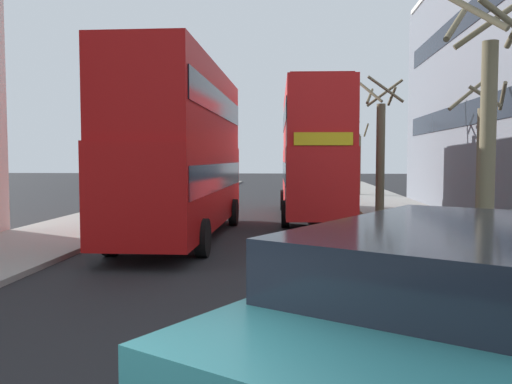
% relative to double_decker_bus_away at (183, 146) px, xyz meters
% --- Properties ---
extents(sidewalk_right, '(4.00, 80.00, 0.14)m').
position_rel_double_decker_bus_away_xyz_m(sidewalk_right, '(8.72, 0.87, -2.96)').
color(sidewalk_right, '#9E9991').
rests_on(sidewalk_right, ground).
extents(sidewalk_left, '(4.00, 80.00, 0.14)m').
position_rel_double_decker_bus_away_xyz_m(sidewalk_left, '(-4.28, 0.87, -2.96)').
color(sidewalk_left, '#9E9991').
rests_on(sidewalk_left, ground).
extents(kerb_line_outer, '(0.10, 56.00, 0.01)m').
position_rel_double_decker_bus_away_xyz_m(kerb_line_outer, '(6.62, -1.13, -3.03)').
color(kerb_line_outer, yellow).
rests_on(kerb_line_outer, ground).
extents(kerb_line_inner, '(0.10, 56.00, 0.01)m').
position_rel_double_decker_bus_away_xyz_m(kerb_line_inner, '(6.46, -1.13, -3.03)').
color(kerb_line_inner, yellow).
rests_on(kerb_line_inner, ground).
extents(double_decker_bus_away, '(2.82, 10.82, 5.64)m').
position_rel_double_decker_bus_away_xyz_m(double_decker_bus_away, '(0.00, 0.00, 0.00)').
color(double_decker_bus_away, '#B20F0F').
rests_on(double_decker_bus_away, ground).
extents(double_decker_bus_oncoming, '(3.08, 10.89, 5.64)m').
position_rel_double_decker_bus_away_xyz_m(double_decker_bus_oncoming, '(4.41, 6.37, 0.00)').
color(double_decker_bus_oncoming, red).
rests_on(double_decker_bus_oncoming, ground).
extents(taxi_minivan, '(4.05, 5.09, 2.12)m').
position_rel_double_decker_bus_away_xyz_m(taxi_minivan, '(4.79, -13.19, -1.96)').
color(taxi_minivan, teal).
rests_on(taxi_minivan, ground).
extents(street_tree_near, '(1.69, 1.97, 5.75)m').
position_rel_double_decker_bus_away_xyz_m(street_tree_near, '(7.41, -6.51, 0.00)').
color(street_tree_near, '#6B6047').
rests_on(street_tree_near, sidewalk_right).
extents(street_tree_mid, '(1.76, 2.12, 5.12)m').
position_rel_double_decker_bus_away_xyz_m(street_tree_mid, '(7.88, 19.96, -0.66)').
color(street_tree_mid, '#6B6047').
rests_on(street_tree_mid, sidewalk_right).
extents(street_tree_far, '(2.01, 2.03, 6.00)m').
position_rel_double_decker_bus_away_xyz_m(street_tree_far, '(7.35, 6.41, -0.07)').
color(street_tree_far, '#6B6047').
rests_on(street_tree_far, sidewalk_right).
extents(street_tree_distant, '(1.74, 1.74, 5.18)m').
position_rel_double_decker_bus_away_xyz_m(street_tree_distant, '(9.69, 0.42, -0.65)').
color(street_tree_distant, '#6B6047').
rests_on(street_tree_distant, sidewalk_right).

